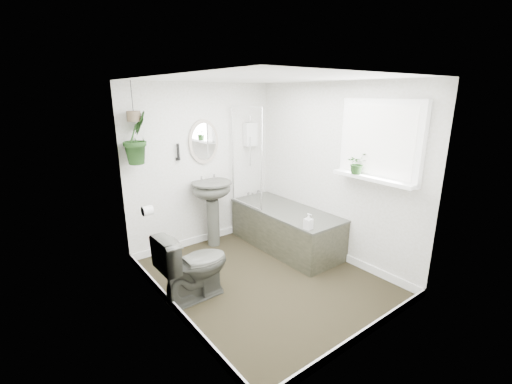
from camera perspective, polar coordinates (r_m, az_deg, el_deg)
floor at (r=4.29m, az=1.25°, el=-14.19°), size 2.30×2.80×0.02m
ceiling at (r=3.70m, az=1.49°, el=18.52°), size 2.30×2.80×0.02m
wall_back at (r=4.98m, az=-8.85°, el=4.32°), size 2.30×0.02×2.30m
wall_front at (r=2.93m, az=18.95°, el=-4.89°), size 2.30×0.02×2.30m
wall_left at (r=3.27m, az=-14.74°, el=-2.34°), size 0.02×2.80×2.30m
wall_right at (r=4.63m, az=12.66°, el=3.21°), size 0.02×2.80×2.30m
skirting at (r=4.26m, az=1.26°, el=-13.49°), size 2.30×2.80×0.10m
bathtub at (r=4.97m, az=4.91°, el=-5.97°), size 0.72×1.72×0.58m
bath_screen at (r=4.85m, az=-1.62°, el=5.75°), size 0.04×0.72×1.40m
shower_box at (r=5.29m, az=-0.95°, el=9.58°), size 0.20×0.10×0.35m
oval_mirror at (r=4.90m, az=-8.68°, el=8.27°), size 0.46×0.03×0.62m
wall_sconce at (r=4.72m, az=-12.84°, el=6.55°), size 0.04×0.04×0.22m
toilet_roll_holder at (r=3.99m, az=-17.65°, el=-2.99°), size 0.11×0.11×0.11m
window_recess at (r=4.08m, az=20.01°, el=8.06°), size 0.08×1.00×0.90m
window_sill at (r=4.10m, az=18.91°, el=2.20°), size 0.18×1.00×0.04m
window_blinds at (r=4.04m, az=19.65°, el=8.03°), size 0.01×0.86×0.76m
toilet at (r=3.80m, az=-10.34°, el=-11.88°), size 0.77×0.45×0.78m
pedestal_sink at (r=4.99m, az=-7.20°, el=-3.58°), size 0.65×0.58×0.97m
sill_plant at (r=4.15m, az=16.45°, el=4.64°), size 0.25×0.22×0.25m
hanging_plant at (r=4.38m, az=-19.40°, el=8.51°), size 0.44×0.44×0.63m
soap_bottle at (r=4.16m, az=8.72°, el=-4.87°), size 0.10×0.10×0.19m
hanging_pot at (r=4.36m, az=-19.71°, el=11.80°), size 0.16×0.16×0.12m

